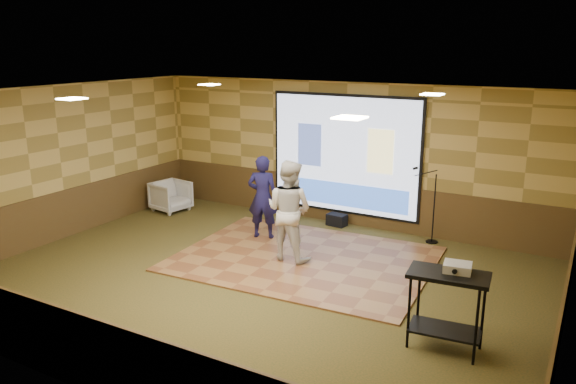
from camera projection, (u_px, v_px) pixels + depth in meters
The scene contains 19 objects.
ground at pixel (257, 280), 9.18m from camera, with size 9.00×9.00×0.00m, color #2F3719.
room_shell at pixel (255, 155), 8.64m from camera, with size 9.04×7.04×3.02m.
wainscot_back at pixel (344, 202), 11.99m from camera, with size 9.00×0.04×0.95m, color #51371B.
wainscot_front at pixel (86, 353), 6.13m from camera, with size 9.00×0.04×0.95m, color #51371B.
wainscot_left at pixel (67, 213), 11.18m from camera, with size 0.04×7.00×0.95m, color #51371B.
wainscot_right at pixel (562, 317), 6.94m from camera, with size 0.04×7.00×0.95m, color #51371B.
projector_screen at pixel (344, 156), 11.70m from camera, with size 3.32×0.06×2.52m.
downlight_nw at pixel (209, 85), 10.98m from camera, with size 0.32×0.32×0.02m, color beige.
downlight_ne at pixel (432, 94), 8.89m from camera, with size 0.32×0.32×0.02m, color beige.
downlight_sw at pixel (72, 99), 8.20m from camera, with size 0.32×0.32×0.02m, color beige.
downlight_se at pixel (350, 118), 6.11m from camera, with size 0.32×0.32×0.02m, color beige.
dance_floor at pixel (304, 259), 10.05m from camera, with size 4.40×3.35×0.03m, color olive.
player_left at pixel (263, 197), 10.94m from camera, with size 0.60×0.39×1.64m, color #181544.
player_right at pixel (289, 210), 9.81m from camera, with size 0.87×0.68×1.79m, color silver.
av_table at pixel (447, 295), 6.95m from camera, with size 0.98×0.51×1.03m.
projector at pixel (458, 267), 6.91m from camera, with size 0.33×0.28×0.11m, color silver.
mic_stand at pixel (430, 218), 10.84m from camera, with size 0.58×0.24×1.47m.
banquet_chair at pixel (171, 196), 12.91m from camera, with size 0.74×0.76×0.69m, color gray.
duffel_bag at pixel (337, 220), 11.91m from camera, with size 0.40×0.26×0.25m, color black.
Camera 1 is at (4.61, -7.16, 3.76)m, focal length 35.00 mm.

